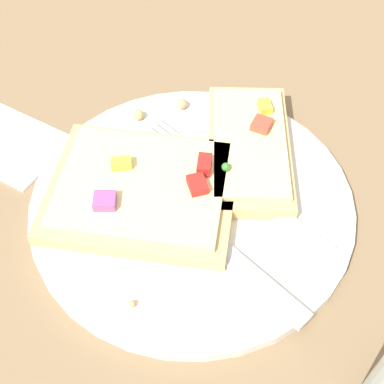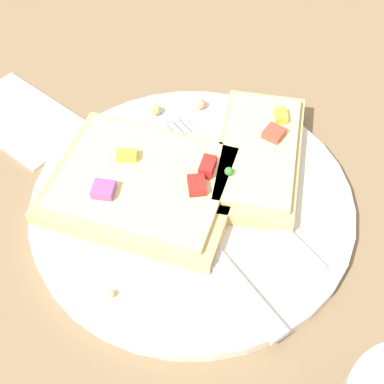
% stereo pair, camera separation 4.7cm
% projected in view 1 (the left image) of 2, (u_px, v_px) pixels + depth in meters
% --- Properties ---
extents(ground_plane, '(4.00, 4.00, 0.00)m').
position_uv_depth(ground_plane, '(192.00, 207.00, 0.49)').
color(ground_plane, '#7F6647').
extents(plate, '(0.29, 0.29, 0.01)m').
position_uv_depth(plate, '(192.00, 203.00, 0.49)').
color(plate, silver).
rests_on(plate, ground).
extents(fork, '(0.21, 0.07, 0.01)m').
position_uv_depth(fork, '(225.00, 175.00, 0.50)').
color(fork, silver).
rests_on(fork, plate).
extents(knife, '(0.20, 0.07, 0.01)m').
position_uv_depth(knife, '(225.00, 254.00, 0.44)').
color(knife, silver).
rests_on(knife, plate).
extents(pizza_slice_main, '(0.20, 0.19, 0.03)m').
position_uv_depth(pizza_slice_main, '(143.00, 189.00, 0.48)').
color(pizza_slice_main, tan).
rests_on(pizza_slice_main, plate).
extents(pizza_slice_corner, '(0.14, 0.18, 0.03)m').
position_uv_depth(pizza_slice_corner, '(249.00, 146.00, 0.51)').
color(pizza_slice_corner, tan).
rests_on(pizza_slice_corner, plate).
extents(crumb_scatter, '(0.12, 0.22, 0.01)m').
position_uv_depth(crumb_scatter, '(157.00, 132.00, 0.53)').
color(crumb_scatter, tan).
rests_on(crumb_scatter, plate).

